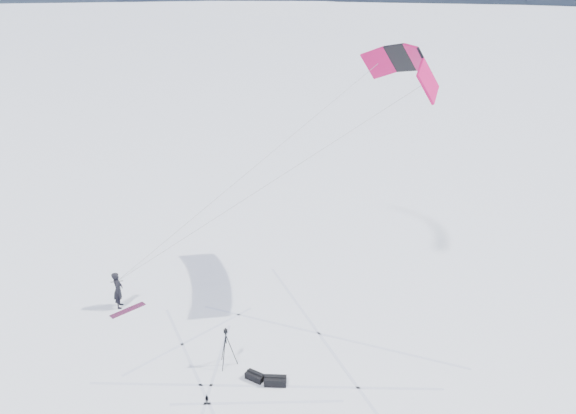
{
  "coord_description": "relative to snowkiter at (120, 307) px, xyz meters",
  "views": [
    {
      "loc": [
        2.22,
        -17.96,
        14.03
      ],
      "look_at": [
        4.8,
        5.48,
        4.2
      ],
      "focal_mm": 35.0,
      "sensor_mm": 36.0,
      "label": 1
    }
  ],
  "objects": [
    {
      "name": "snowboard",
      "position": [
        0.4,
        -0.35,
        0.02
      ],
      "size": [
        1.49,
        1.25,
        0.04
      ],
      "primitive_type": "cube",
      "rotation": [
        0.0,
        0.0,
        0.66
      ],
      "color": "#791F4E",
      "rests_on": "ground"
    },
    {
      "name": "ground",
      "position": [
        3.0,
        -4.58,
        0.0
      ],
      "size": [
        1800.0,
        1800.0,
        0.0
      ],
      "primitive_type": "plane",
      "color": "white"
    },
    {
      "name": "horizon_hills",
      "position": [
        3.0,
        -4.58,
        3.67
      ],
      "size": [
        704.0,
        705.94,
        8.9
      ],
      "color": "black",
      "rests_on": "ground"
    },
    {
      "name": "tripod",
      "position": [
        4.81,
        -4.66,
        1.04
      ],
      "size": [
        0.65,
        0.74,
        1.62
      ],
      "rotation": [
        0.0,
        0.0,
        0.04
      ],
      "color": "black",
      "rests_on": "ground"
    },
    {
      "name": "snow_tracks",
      "position": [
        3.32,
        -4.58,
        0.0
      ],
      "size": [
        17.62,
        10.25,
        0.01
      ],
      "color": "silver",
      "rests_on": "ground"
    },
    {
      "name": "gear_bag_a",
      "position": [
        6.57,
        -5.99,
        0.16
      ],
      "size": [
        0.87,
        0.51,
        0.37
      ],
      "rotation": [
        0.0,
        0.0,
        -0.16
      ],
      "color": "black",
      "rests_on": "ground"
    },
    {
      "name": "power_kite",
      "position": [
        13.14,
        1.72,
        10.27
      ],
      "size": [
        14.4,
        6.28,
        9.89
      ],
      "color": "#C00B4E",
      "rests_on": "ground"
    },
    {
      "name": "snowkiter",
      "position": [
        0.0,
        0.0,
        0.0
      ],
      "size": [
        0.44,
        0.65,
        1.76
      ],
      "primitive_type": "imported",
      "rotation": [
        0.0,
        0.0,
        1.6
      ],
      "color": "black",
      "rests_on": "ground"
    },
    {
      "name": "gear_bag_b",
      "position": [
        5.84,
        -5.63,
        0.14
      ],
      "size": [
        0.77,
        0.71,
        0.32
      ],
      "rotation": [
        0.0,
        0.0,
        -0.67
      ],
      "color": "black",
      "rests_on": "ground"
    }
  ]
}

